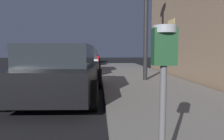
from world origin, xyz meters
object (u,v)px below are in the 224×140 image
(car_blue, at_px, (90,56))
(car_red, at_px, (87,57))
(parking_meter, at_px, (164,65))
(car_black, at_px, (62,71))
(car_white, at_px, (80,61))

(car_blue, bearing_deg, car_red, -89.99)
(parking_meter, height_order, car_blue, parking_meter)
(parking_meter, relative_size, car_black, 0.30)
(car_black, relative_size, car_blue, 1.06)
(car_white, height_order, car_red, same)
(car_black, height_order, car_white, same)
(parking_meter, bearing_deg, car_black, 111.34)
(car_red, relative_size, car_blue, 1.14)
(car_white, height_order, car_blue, same)
(car_black, relative_size, car_white, 1.01)
(car_black, distance_m, car_red, 12.46)
(car_white, xyz_separation_m, car_red, (0.00, 6.88, 0.01))
(car_red, bearing_deg, car_blue, 90.01)
(car_black, bearing_deg, car_white, 89.97)
(parking_meter, distance_m, car_white, 9.66)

